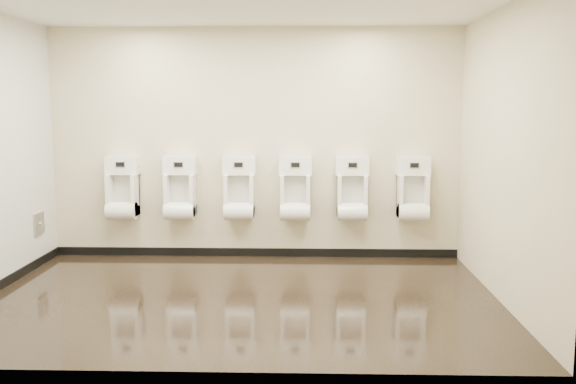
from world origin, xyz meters
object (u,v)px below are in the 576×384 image
Objects in this scene: urinal_4 at (352,193)px; urinal_5 at (413,193)px; urinal_1 at (180,193)px; urinal_2 at (239,193)px; urinal_3 at (295,193)px; urinal_0 at (122,192)px; access_panel at (39,224)px.

urinal_4 is 1.00× the size of urinal_5.
urinal_2 is at bearing 0.00° from urinal_1.
urinal_3 is at bearing 0.00° from urinal_1.
urinal_0 is 2.11m from urinal_3.
access_panel is 3.03m from urinal_3.
urinal_2 and urinal_3 have the same top height.
urinal_4 and urinal_5 have the same top height.
access_panel is 0.33× the size of urinal_5.
urinal_1 is at bearing 180.00° from urinal_3.
urinal_3 is 0.68m from urinal_4.
urinal_1 is (1.58, 0.42, 0.31)m from access_panel.
urinal_3 and urinal_5 have the same top height.
urinal_0 and urinal_1 have the same top height.
urinal_5 is at bearing 5.39° from access_panel.
urinal_5 is (2.09, 0.00, 0.00)m from urinal_2.
urinal_2 is at bearing 180.00° from urinal_3.
urinal_5 is (2.82, 0.00, 0.00)m from urinal_1.
urinal_0 reaches higher than access_panel.
access_panel is at bearing -154.59° from urinal_0.
urinal_1 is 1.00× the size of urinal_4.
access_panel is 1.66m from urinal_1.
urinal_2 is at bearing 180.00° from urinal_4.
urinal_0 is 0.71m from urinal_1.
urinal_4 is (0.68, 0.00, 0.00)m from urinal_3.
urinal_1 and urinal_5 have the same top height.
urinal_0 is at bearing 180.00° from urinal_5.
urinal_2 reaches higher than access_panel.
urinal_3 is at bearing 180.00° from urinal_5.
urinal_0 and urinal_3 have the same top height.
urinal_0 is at bearing 180.00° from urinal_2.
urinal_0 and urinal_4 have the same top height.
urinal_3 is at bearing 7.92° from access_panel.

